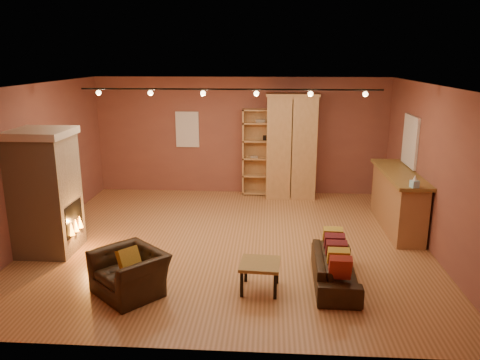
# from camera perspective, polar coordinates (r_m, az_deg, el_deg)

# --- Properties ---
(floor) EXTENTS (7.00, 7.00, 0.00)m
(floor) POSITION_cam_1_polar(r_m,az_deg,el_deg) (8.58, -1.29, -7.53)
(floor) COLOR #945D34
(floor) RESTS_ON ground
(ceiling) EXTENTS (7.00, 7.00, 0.00)m
(ceiling) POSITION_cam_1_polar(r_m,az_deg,el_deg) (7.95, -1.41, 11.47)
(ceiling) COLOR brown
(ceiling) RESTS_ON back_wall
(back_wall) EXTENTS (7.00, 0.02, 2.80)m
(back_wall) POSITION_cam_1_polar(r_m,az_deg,el_deg) (11.33, 0.11, 5.38)
(back_wall) COLOR brown
(back_wall) RESTS_ON floor
(left_wall) EXTENTS (0.02, 6.50, 2.80)m
(left_wall) POSITION_cam_1_polar(r_m,az_deg,el_deg) (9.15, -23.76, 1.80)
(left_wall) COLOR brown
(left_wall) RESTS_ON floor
(right_wall) EXTENTS (0.02, 6.50, 2.80)m
(right_wall) POSITION_cam_1_polar(r_m,az_deg,el_deg) (8.59, 22.61, 1.13)
(right_wall) COLOR brown
(right_wall) RESTS_ON floor
(fireplace) EXTENTS (1.01, 0.98, 2.12)m
(fireplace) POSITION_cam_1_polar(r_m,az_deg,el_deg) (8.51, -22.59, -1.36)
(fireplace) COLOR tan
(fireplace) RESTS_ON floor
(back_window) EXTENTS (0.56, 0.04, 0.86)m
(back_window) POSITION_cam_1_polar(r_m,az_deg,el_deg) (11.44, -6.44, 6.14)
(back_window) COLOR white
(back_window) RESTS_ON back_wall
(bookcase) EXTENTS (0.85, 0.33, 2.07)m
(bookcase) POSITION_cam_1_polar(r_m,az_deg,el_deg) (11.27, 2.48, 3.52)
(bookcase) COLOR tan
(bookcase) RESTS_ON floor
(armoire) EXTENTS (1.20, 0.68, 2.45)m
(armoire) POSITION_cam_1_polar(r_m,az_deg,el_deg) (11.04, 6.25, 4.15)
(armoire) COLOR tan
(armoire) RESTS_ON floor
(bar_counter) EXTENTS (0.63, 2.36, 1.13)m
(bar_counter) POSITION_cam_1_polar(r_m,az_deg,el_deg) (9.59, 18.65, -2.27)
(bar_counter) COLOR #AA794E
(bar_counter) RESTS_ON floor
(tissue_box) EXTENTS (0.15, 0.15, 0.22)m
(tissue_box) POSITION_cam_1_polar(r_m,az_deg,el_deg) (8.39, 20.52, -0.26)
(tissue_box) COLOR #94D1ED
(tissue_box) RESTS_ON bar_counter
(right_window) EXTENTS (0.05, 0.90, 1.00)m
(right_window) POSITION_cam_1_polar(r_m,az_deg,el_deg) (9.84, 20.05, 4.49)
(right_window) COLOR white
(right_window) RESTS_ON right_wall
(loveseat) EXTENTS (0.51, 1.58, 0.69)m
(loveseat) POSITION_cam_1_polar(r_m,az_deg,el_deg) (7.12, 11.55, -9.83)
(loveseat) COLOR black
(loveseat) RESTS_ON floor
(armchair) EXTENTS (1.12, 1.09, 0.83)m
(armchair) POSITION_cam_1_polar(r_m,az_deg,el_deg) (6.86, -13.33, -10.15)
(armchair) COLOR black
(armchair) RESTS_ON floor
(coffee_table) EXTENTS (0.60, 0.60, 0.42)m
(coffee_table) POSITION_cam_1_polar(r_m,az_deg,el_deg) (6.79, 2.46, -10.50)
(coffee_table) COLOR olive
(coffee_table) RESTS_ON floor
(track_rail) EXTENTS (5.20, 0.09, 0.13)m
(track_rail) POSITION_cam_1_polar(r_m,az_deg,el_deg) (8.16, -1.28, 10.76)
(track_rail) COLOR black
(track_rail) RESTS_ON ceiling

